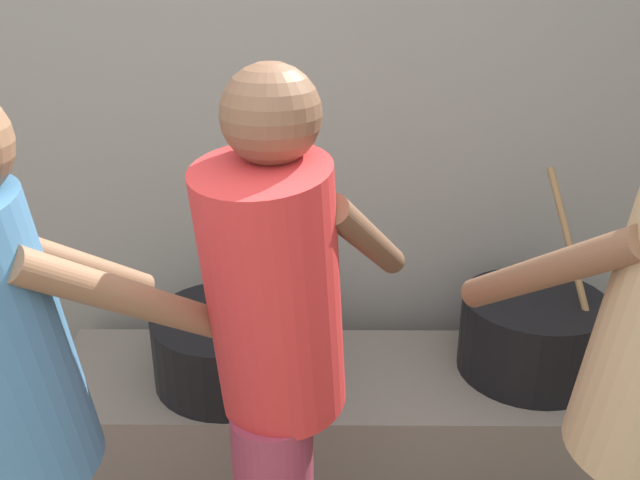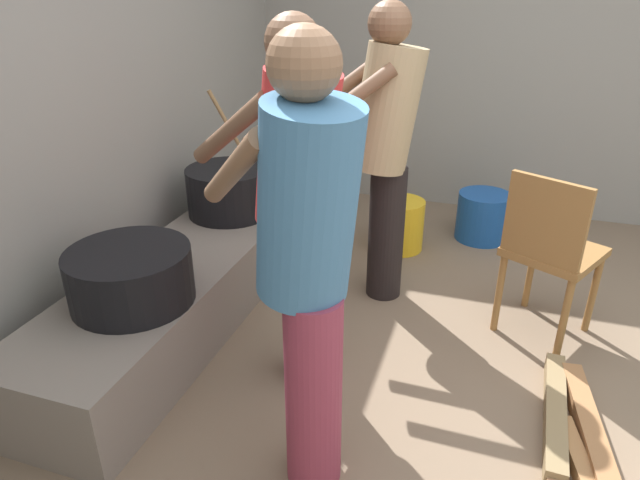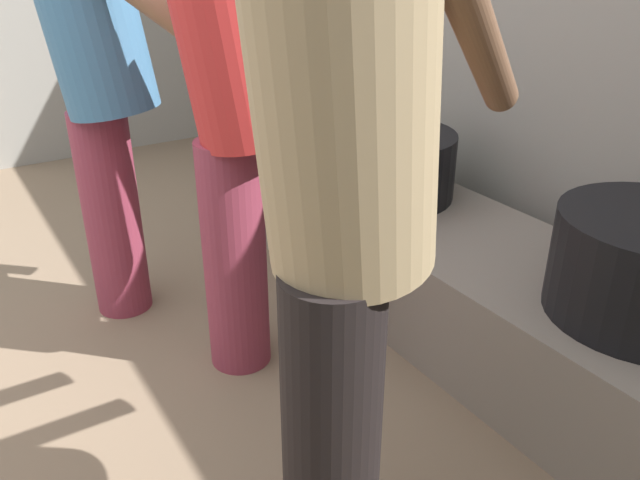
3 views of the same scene
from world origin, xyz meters
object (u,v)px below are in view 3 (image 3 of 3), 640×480
(cook_in_tan_shirt, at_px, (343,192))
(cook_in_red_shirt, at_px, (236,92))
(cooking_pot_secondary, at_px, (384,164))
(cook_in_blue_shirt, at_px, (99,69))

(cook_in_tan_shirt, bearing_deg, cook_in_red_shirt, 166.83)
(cooking_pot_secondary, xyz_separation_m, cook_in_blue_shirt, (-0.32, -0.94, 0.41))
(cook_in_red_shirt, bearing_deg, cook_in_blue_shirt, -156.32)
(cook_in_blue_shirt, bearing_deg, cook_in_red_shirt, 23.68)
(cooking_pot_secondary, distance_m, cook_in_tan_shirt, 1.43)
(cook_in_tan_shirt, distance_m, cook_in_blue_shirt, 1.34)
(cooking_pot_secondary, distance_m, cook_in_red_shirt, 0.85)
(cooking_pot_secondary, bearing_deg, cook_in_red_shirt, -73.12)
(cooking_pot_secondary, distance_m, cook_in_blue_shirt, 1.08)
(cooking_pot_secondary, relative_size, cook_in_blue_shirt, 0.34)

